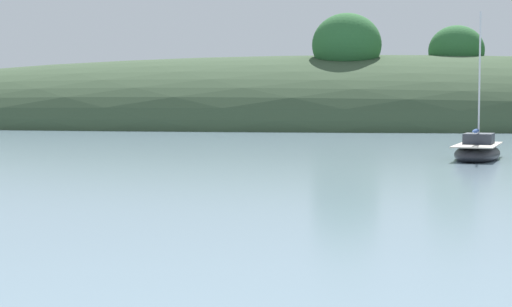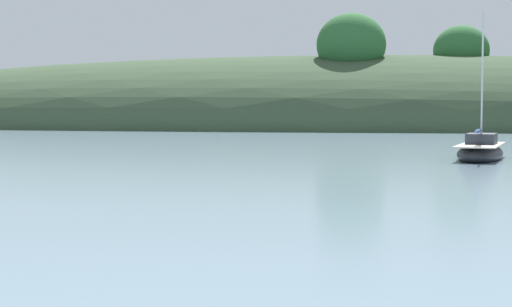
# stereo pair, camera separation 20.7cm
# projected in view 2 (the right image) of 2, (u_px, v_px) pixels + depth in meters

# --- Properties ---
(far_shoreline_hill) EXTENTS (150.00, 36.00, 20.25)m
(far_shoreline_hill) POSITION_uv_depth(u_px,v_px,m) (345.00, 126.00, 93.15)
(far_shoreline_hill) COLOR #384C33
(far_shoreline_hill) RESTS_ON ground
(sailboat_navy_dinghy) EXTENTS (3.50, 6.61, 7.59)m
(sailboat_navy_dinghy) POSITION_uv_depth(u_px,v_px,m) (480.00, 152.00, 40.78)
(sailboat_navy_dinghy) COLOR #232328
(sailboat_navy_dinghy) RESTS_ON ground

